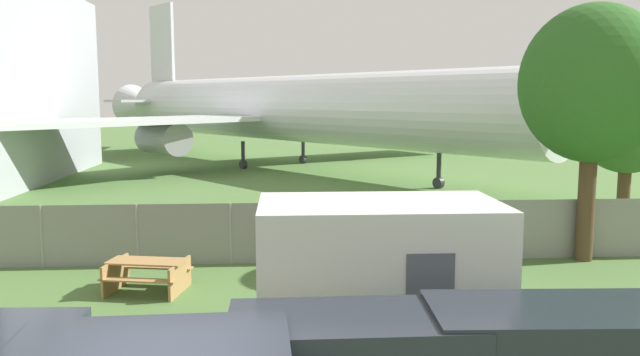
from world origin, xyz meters
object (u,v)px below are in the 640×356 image
at_px(picnic_bench_near_cabin, 147,272).
at_px(airplane, 287,109).
at_px(tree_near_hangar, 628,116).
at_px(portable_cabin, 379,269).
at_px(tree_left_of_cabin, 593,85).

bearing_deg(picnic_bench_near_cabin, airplane, 81.88).
xyz_separation_m(picnic_bench_near_cabin, tree_near_hangar, (14.89, 5.58, 3.49)).
height_order(airplane, picnic_bench_near_cabin, airplane).
height_order(portable_cabin, tree_left_of_cabin, tree_left_of_cabin).
relative_size(airplane, tree_near_hangar, 6.65).
bearing_deg(portable_cabin, airplane, 93.19).
bearing_deg(picnic_bench_near_cabin, tree_near_hangar, 20.53).
bearing_deg(portable_cabin, picnic_bench_near_cabin, 148.96).
relative_size(picnic_bench_near_cabin, tree_near_hangar, 0.35).
bearing_deg(tree_left_of_cabin, portable_cabin, -142.27).
height_order(tree_near_hangar, tree_left_of_cabin, tree_left_of_cabin).
bearing_deg(airplane, tree_near_hangar, -9.01).
bearing_deg(tree_near_hangar, portable_cabin, -138.56).
xyz_separation_m(picnic_bench_near_cabin, tree_left_of_cabin, (11.80, 2.11, 4.47)).
bearing_deg(airplane, tree_left_of_cabin, -18.88).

